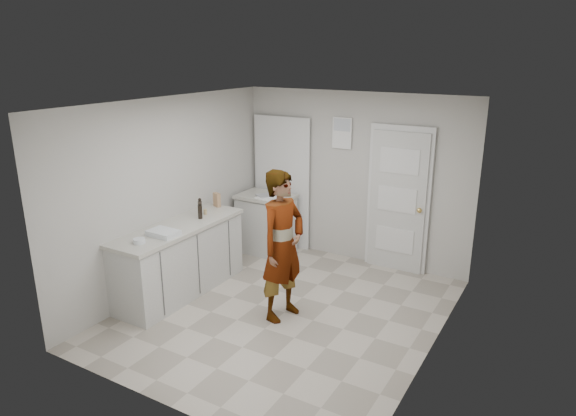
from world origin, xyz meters
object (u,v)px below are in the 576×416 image
Objects in this scene: cake_mix_box at (217,200)px; baking_dish at (163,233)px; oil_cruet_a at (200,211)px; oil_cruet_b at (200,207)px; egg_bowl at (139,241)px; person at (283,246)px; spice_jar at (205,212)px.

cake_mix_box is 1.28m from baking_dish.
oil_cruet_b is at bearing 129.45° from oil_cruet_a.
oil_cruet_a reaches higher than egg_bowl.
person reaches higher than cake_mix_box.
cake_mix_box reaches higher than baking_dish.
person is 1.53m from oil_cruet_b.
egg_bowl is at bearing -64.57° from cake_mix_box.
cake_mix_box is 0.85× the size of oil_cruet_a.
cake_mix_box is at bearing 103.28° from spice_jar.
egg_bowl is at bearing 130.18° from person.
cake_mix_box is at bearing 97.84° from baking_dish.
spice_jar is 0.31× the size of oil_cruet_a.
cake_mix_box is 0.43m from oil_cruet_b.
spice_jar reaches higher than egg_bowl.
baking_dish is (0.17, -1.27, -0.07)m from cake_mix_box.
baking_dish is at bearing -60.87° from cake_mix_box.
spice_jar is 0.30× the size of oil_cruet_b.
baking_dish is (0.03, -0.72, -0.08)m from oil_cruet_a.
oil_cruet_a is at bearing -50.55° from oil_cruet_b.
spice_jar is at bearing 84.69° from person.
cake_mix_box is 2.71× the size of spice_jar.
baking_dish is at bearing -81.66° from oil_cruet_b.
oil_cruet_a is (-1.40, 0.22, 0.14)m from person.
egg_bowl is (-0.03, -1.05, -0.08)m from oil_cruet_a.
baking_dish is (-1.37, -0.50, 0.06)m from person.
baking_dish is 0.34m from egg_bowl.
baking_dish is (0.09, -0.90, -0.01)m from spice_jar.
spice_jar reaches higher than baking_dish.
baking_dish is 2.58× the size of egg_bowl.
oil_cruet_b is (-0.04, -0.06, 0.08)m from spice_jar.
oil_cruet_b reaches higher than egg_bowl.
oil_cruet_a is 1.66× the size of egg_bowl.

